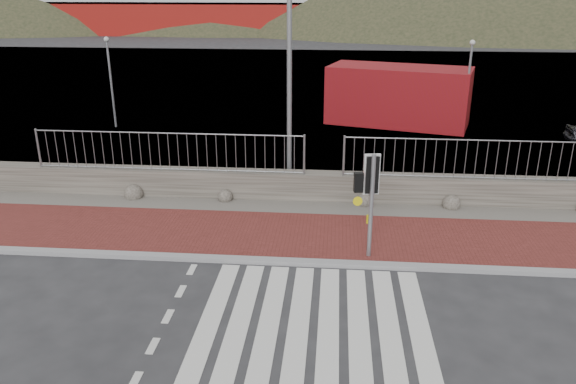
{
  "coord_description": "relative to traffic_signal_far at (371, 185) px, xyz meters",
  "views": [
    {
      "loc": [
        0.31,
        -9.13,
        6.49
      ],
      "look_at": [
        -0.73,
        3.0,
        1.87
      ],
      "focal_mm": 35.0,
      "sensor_mm": 36.0,
      "label": 1
    }
  ],
  "objects": [
    {
      "name": "sidewalk_far",
      "position": [
        -1.2,
        1.04,
        -1.91
      ],
      "size": [
        40.0,
        3.0,
        0.08
      ],
      "primitive_type": "cube",
      "color": "maroon",
      "rests_on": "ground"
    },
    {
      "name": "hills_backdrop",
      "position": [
        5.55,
        84.44,
        -25.0
      ],
      "size": [
        254.0,
        90.0,
        100.0
      ],
      "color": "#262E1B",
      "rests_on": "ground"
    },
    {
      "name": "gravel_strip",
      "position": [
        -1.2,
        3.04,
        -1.92
      ],
      "size": [
        40.0,
        1.5,
        0.06
      ],
      "primitive_type": "cube",
      "color": "#59544C",
      "rests_on": "ground"
    },
    {
      "name": "kerb_far",
      "position": [
        -1.2,
        -0.46,
        -1.9
      ],
      "size": [
        40.0,
        0.25,
        0.12
      ],
      "primitive_type": "cube",
      "color": "gray",
      "rests_on": "ground"
    },
    {
      "name": "ground",
      "position": [
        -1.2,
        -3.46,
        -1.95
      ],
      "size": [
        220.0,
        220.0,
        0.0
      ],
      "primitive_type": "plane",
      "color": "#28282B",
      "rests_on": "ground"
    },
    {
      "name": "streetlight",
      "position": [
        -2.19,
        4.68,
        3.01
      ],
      "size": [
        1.83,
        0.71,
        8.81
      ],
      "rotation": [
        0.0,
        0.0,
        0.29
      ],
      "color": "gray",
      "rests_on": "ground"
    },
    {
      "name": "shipping_container",
      "position": [
        2.04,
        14.21,
        -0.6
      ],
      "size": [
        6.99,
        4.42,
        2.71
      ],
      "primitive_type": "cube",
      "rotation": [
        0.0,
        0.0,
        -0.28
      ],
      "color": "maroon",
      "rests_on": "ground"
    },
    {
      "name": "quay",
      "position": [
        -1.2,
        24.44,
        -1.95
      ],
      "size": [
        120.0,
        40.0,
        0.5
      ],
      "primitive_type": "cube",
      "color": "#4C4C4F",
      "rests_on": "ground"
    },
    {
      "name": "stone_wall",
      "position": [
        -1.2,
        3.84,
        -1.5
      ],
      "size": [
        40.0,
        0.6,
        0.9
      ],
      "primitive_type": "cube",
      "color": "#48443B",
      "rests_on": "ground"
    },
    {
      "name": "railing",
      "position": [
        -1.2,
        3.69,
        -0.13
      ],
      "size": [
        18.07,
        0.07,
        1.22
      ],
      "color": "gray",
      "rests_on": "stone_wall"
    },
    {
      "name": "water",
      "position": [
        -1.2,
        59.44,
        -1.95
      ],
      "size": [
        220.0,
        50.0,
        0.05
      ],
      "primitive_type": "cube",
      "color": "#3F4C54",
      "rests_on": "ground"
    },
    {
      "name": "zebra_crossing",
      "position": [
        -1.2,
        -3.46,
        -1.94
      ],
      "size": [
        4.62,
        5.6,
        0.01
      ],
      "color": "silver",
      "rests_on": "ground"
    },
    {
      "name": "traffic_signal_far",
      "position": [
        0.0,
        0.0,
        0.0
      ],
      "size": [
        0.66,
        0.3,
        2.69
      ],
      "rotation": [
        0.0,
        0.0,
        3.31
      ],
      "color": "gray",
      "rests_on": "ground"
    }
  ]
}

